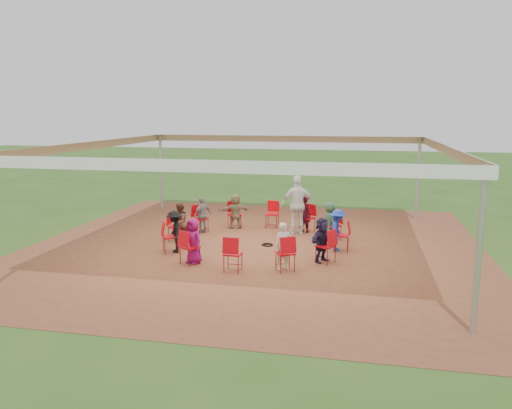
% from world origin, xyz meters
% --- Properties ---
extents(ground, '(80.00, 80.00, 0.00)m').
position_xyz_m(ground, '(0.00, 0.00, 0.00)').
color(ground, '#2D5219').
rests_on(ground, ground).
extents(dirt_patch, '(13.00, 13.00, 0.00)m').
position_xyz_m(dirt_patch, '(0.00, 0.00, 0.01)').
color(dirt_patch, brown).
rests_on(dirt_patch, ground).
extents(tent, '(10.33, 10.33, 3.00)m').
position_xyz_m(tent, '(0.00, 0.00, 2.37)').
color(tent, '#B2B2B7').
rests_on(tent, ground).
extents(chair_0, '(0.45, 0.43, 0.90)m').
position_xyz_m(chair_0, '(2.49, -0.04, 0.45)').
color(chair_0, red).
rests_on(chair_0, ground).
extents(chair_1, '(0.59, 0.58, 0.90)m').
position_xyz_m(chair_1, '(2.18, 1.20, 0.45)').
color(chair_1, red).
rests_on(chair_1, ground).
extents(chair_2, '(0.59, 0.59, 0.90)m').
position_xyz_m(chair_2, '(1.28, 2.13, 0.45)').
color(chair_2, red).
rests_on(chair_2, ground).
extents(chair_3, '(0.43, 0.45, 0.90)m').
position_xyz_m(chair_3, '(0.04, 2.49, 0.45)').
color(chair_3, red).
rests_on(chair_3, ground).
extents(chair_4, '(0.58, 0.59, 0.90)m').
position_xyz_m(chair_4, '(-1.20, 2.18, 0.45)').
color(chair_4, red).
rests_on(chair_4, ground).
extents(chair_5, '(0.59, 0.59, 0.90)m').
position_xyz_m(chair_5, '(-2.13, 1.28, 0.45)').
color(chair_5, red).
rests_on(chair_5, ground).
extents(chair_6, '(0.45, 0.43, 0.90)m').
position_xyz_m(chair_6, '(-2.49, 0.04, 0.45)').
color(chair_6, red).
rests_on(chair_6, ground).
extents(chair_7, '(0.59, 0.58, 0.90)m').
position_xyz_m(chair_7, '(-2.18, -1.20, 0.45)').
color(chair_7, red).
rests_on(chair_7, ground).
extents(chair_8, '(0.59, 0.59, 0.90)m').
position_xyz_m(chair_8, '(-1.28, -2.13, 0.45)').
color(chair_8, red).
rests_on(chair_8, ground).
extents(chair_9, '(0.43, 0.45, 0.90)m').
position_xyz_m(chair_9, '(-0.04, -2.49, 0.45)').
color(chair_9, red).
rests_on(chair_9, ground).
extents(chair_10, '(0.58, 0.59, 0.90)m').
position_xyz_m(chair_10, '(1.20, -2.18, 0.45)').
color(chair_10, red).
rests_on(chair_10, ground).
extents(chair_11, '(0.59, 0.59, 0.90)m').
position_xyz_m(chair_11, '(2.13, -1.28, 0.45)').
color(chair_11, red).
rests_on(chair_11, ground).
extents(person_seated_0, '(0.39, 0.77, 1.19)m').
position_xyz_m(person_seated_0, '(2.37, -0.04, 0.60)').
color(person_seated_0, '#1A39B0').
rests_on(person_seated_0, ground).
extents(person_seated_1, '(0.56, 0.66, 1.19)m').
position_xyz_m(person_seated_1, '(2.07, 1.15, 0.60)').
color(person_seated_1, '#2C523B').
rests_on(person_seated_1, ground).
extents(person_seated_2, '(0.52, 0.47, 1.19)m').
position_xyz_m(person_seated_2, '(1.22, 2.03, 0.60)').
color(person_seated_2, '#390816').
rests_on(person_seated_2, ground).
extents(person_seated_3, '(1.16, 0.89, 1.19)m').
position_xyz_m(person_seated_3, '(-1.15, 2.07, 0.60)').
color(person_seated_3, '#8D7D59').
rests_on(person_seated_3, ground).
extents(person_seated_4, '(0.66, 0.78, 1.19)m').
position_xyz_m(person_seated_4, '(-2.03, 1.22, 0.60)').
color(person_seated_4, gray).
rests_on(person_seated_4, ground).
extents(person_seated_5, '(0.34, 0.58, 1.19)m').
position_xyz_m(person_seated_5, '(-2.37, 0.04, 0.60)').
color(person_seated_5, '#553322').
rests_on(person_seated_5, ground).
extents(person_seated_6, '(0.70, 0.85, 1.19)m').
position_xyz_m(person_seated_6, '(-2.07, -1.15, 0.60)').
color(person_seated_6, black).
rests_on(person_seated_6, ground).
extents(person_seated_7, '(0.66, 0.58, 1.19)m').
position_xyz_m(person_seated_7, '(-1.22, -2.03, 0.60)').
color(person_seated_7, '#8B0E5F').
rests_on(person_seated_7, ground).
extents(person_seated_8, '(0.52, 0.46, 1.19)m').
position_xyz_m(person_seated_8, '(1.15, -2.07, 0.60)').
color(person_seated_8, beige).
rests_on(person_seated_8, ground).
extents(person_seated_9, '(0.92, 1.15, 1.19)m').
position_xyz_m(person_seated_9, '(2.03, -1.22, 0.60)').
color(person_seated_9, '#1F1A39').
rests_on(person_seated_9, ground).
extents(standing_person, '(1.24, 0.89, 1.90)m').
position_xyz_m(standing_person, '(1.01, 1.71, 0.96)').
color(standing_person, silver).
rests_on(standing_person, ground).
extents(cable_coil, '(0.40, 0.40, 0.03)m').
position_xyz_m(cable_coil, '(0.34, 0.10, 0.02)').
color(cable_coil, black).
rests_on(cable_coil, ground).
extents(laptop, '(0.24, 0.30, 0.20)m').
position_xyz_m(laptop, '(2.20, -0.04, 0.56)').
color(laptop, '#B7B7BC').
rests_on(laptop, ground).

